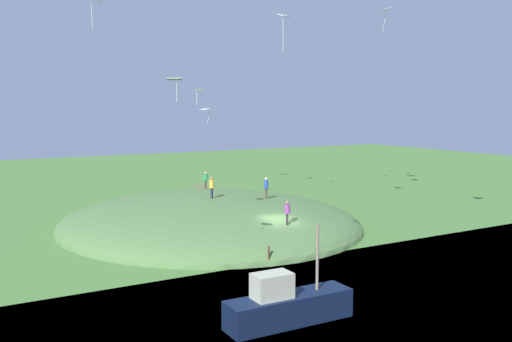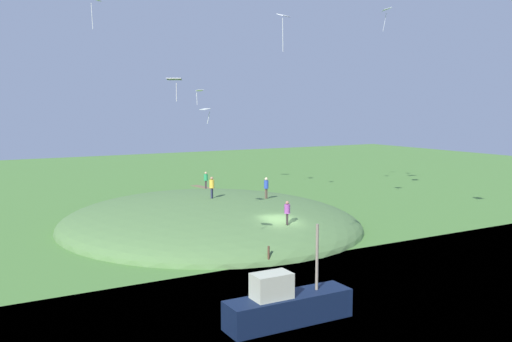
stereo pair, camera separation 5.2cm
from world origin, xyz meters
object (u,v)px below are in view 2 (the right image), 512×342
Objects in this scene: person_watching_kites at (206,178)px; kite_4 at (96,2)px; person_walking_path at (266,185)px; person_on_hilltop at (287,210)px; person_near_shore at (212,185)px; kite_13 at (199,92)px; kite_6 at (174,80)px; kite_9 at (283,20)px; kite_2 at (205,110)px; mooring_post at (269,256)px; kite_10 at (386,10)px; boat_on_lake at (286,305)px.

kite_4 is (-8.97, 12.53, 14.35)m from person_watching_kites.
person_walking_path is 7.94m from person_on_hilltop.
kite_13 is at bearing 40.31° from person_near_shore.
kite_9 is (-1.72, -5.22, 3.08)m from kite_6.
person_on_hilltop is 1.28× the size of kite_13.
mooring_post is (-4.99, -1.97, -9.15)m from kite_2.
person_near_shore is 1.06× the size of person_on_hilltop.
person_near_shore is 1.00× the size of person_walking_path.
kite_13 is 1.06× the size of mooring_post.
kite_13 is (21.06, -4.81, -3.07)m from kite_9.
person_on_hilltop is (-8.86, -1.68, -0.84)m from person_near_shore.
person_watching_kites is at bearing -54.41° from kite_4.
kite_9 is (-15.89, 8.57, 10.98)m from person_walking_path.
kite_10 is (14.68, -27.25, 7.69)m from kite_6.
kite_4 reaches higher than kite_2.
boat_on_lake is 30.37m from person_watching_kites.
kite_13 reaches higher than mooring_post.
kite_9 is at bearing -108.25° from kite_6.
kite_13 is at bearing -63.24° from person_walking_path.
kite_4 is 21.52m from mooring_post.
mooring_post is at bearing 171.07° from kite_13.
person_watching_kites is at bearing 16.82° from person_on_hilltop.
person_watching_kites is 21.03m from mooring_post.
kite_4 is 1.89× the size of kite_6.
person_walking_path is 1.72× the size of kite_2.
person_walking_path is 0.84× the size of kite_4.
boat_on_lake is at bearing 150.53° from kite_9.
kite_4 is at bearing 41.00° from kite_2.
person_walking_path is 20.60m from kite_10.
person_watching_kites is at bearing -16.19° from kite_9.
person_on_hilltop is 15.54m from kite_9.
person_walking_path is at bearing -55.17° from kite_2.
person_walking_path is 1.06× the size of person_on_hilltop.
mooring_post is (-10.72, 6.26, -2.76)m from person_walking_path.
kite_6 is 21.78m from kite_13.
person_watching_kites is at bearing -27.98° from kite_6.
kite_10 reaches higher than mooring_post.
kite_2 reaches higher than person_near_shore.
person_walking_path reaches higher than mooring_post.
kite_2 is at bearing -139.00° from kite_4.
kite_2 is at bearing -33.36° from kite_6.
mooring_post is at bearing -158.45° from kite_2.
kite_13 is (5.16, 3.76, 7.90)m from person_walking_path.
person_on_hilltop is 9.11m from kite_2.
kite_2 is at bearing -98.55° from boat_on_lake.
boat_on_lake is at bearing -146.36° from person_near_shore.
kite_4 reaches higher than boat_on_lake.
boat_on_lake is at bearing 129.55° from kite_10.
kite_9 is 1.41× the size of kite_13.
kite_2 is 11.16m from kite_9.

